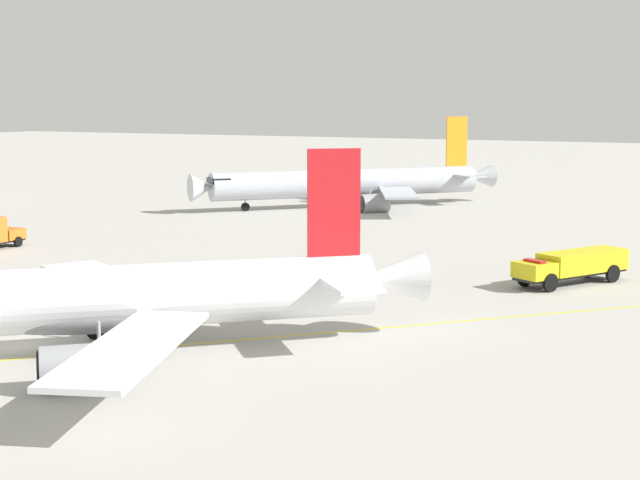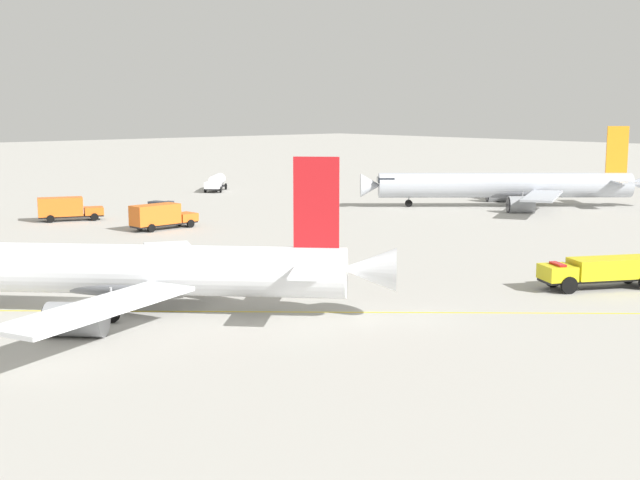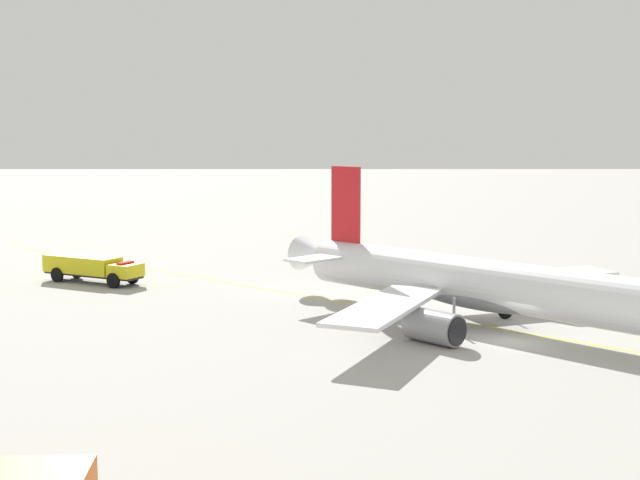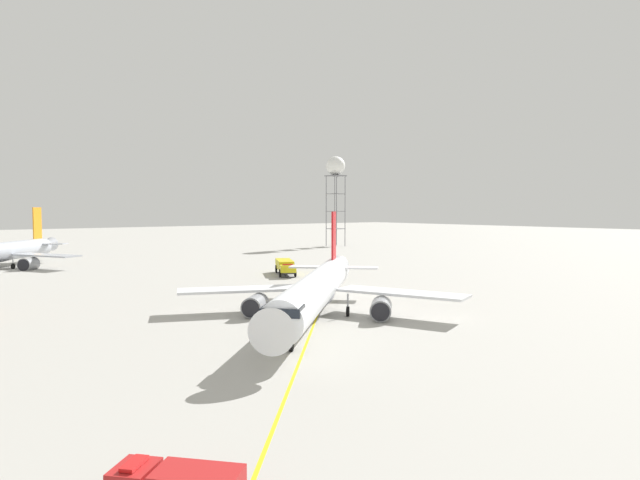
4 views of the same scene
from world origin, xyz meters
TOP-DOWN VIEW (x-y plane):
  - ground_plane at (0.00, 0.00)m, footprint 600.00×600.00m
  - airliner_main at (4.05, 0.46)m, footprint 32.39×31.29m
  - airliner_secondary at (-16.35, 75.67)m, footprint 31.51×35.50m
  - fire_tender_truck at (23.40, 34.65)m, footprint 7.19×10.36m
  - taxiway_centreline at (8.62, 5.58)m, footprint 85.33×94.43m

SIDE VIEW (x-z plane):
  - ground_plane at x=0.00m, z-range 0.00..0.00m
  - taxiway_centreline at x=8.62m, z-range 0.00..0.01m
  - fire_tender_truck at x=23.40m, z-range 0.29..2.79m
  - airliner_main at x=4.05m, z-range -2.70..8.60m
  - airliner_secondary at x=-16.35m, z-range -3.08..9.12m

